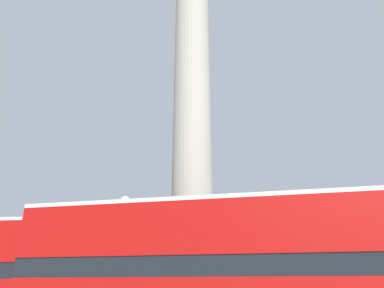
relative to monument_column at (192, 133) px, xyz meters
name	(u,v)px	position (x,y,z in m)	size (l,w,h in m)	color
monument_column	(192,133)	(0.00, 0.00, 0.00)	(4.48, 4.48, 23.58)	#A39E8E
bus_c	(208,271)	(1.71, -6.52, -7.46)	(11.20, 3.00, 4.37)	#A80F0C
street_lamp	(121,251)	(-2.45, -2.97, -6.52)	(0.45, 0.45, 5.68)	black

